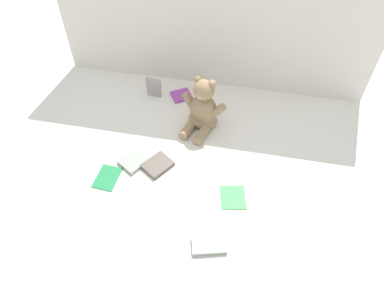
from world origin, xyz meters
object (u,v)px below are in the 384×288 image
book_case_3 (209,245)px  book_case_5 (134,161)px  book_case_0 (107,177)px  book_case_4 (154,87)px  teddy_bear (203,109)px  book_case_1 (158,165)px  book_case_2 (181,95)px  book_case_6 (233,197)px

book_case_3 → book_case_5: bearing=34.4°
book_case_0 → book_case_4: (0.06, 0.53, 0.05)m
teddy_bear → book_case_0: (-0.33, -0.38, -0.09)m
teddy_bear → book_case_3: 0.62m
teddy_bear → book_case_1: (-0.14, -0.28, -0.09)m
book_case_5 → book_case_1: bearing=-148.6°
teddy_bear → book_case_0: size_ratio=2.13×
book_case_4 → book_case_5: book_case_4 is taller
book_case_0 → book_case_2: book_case_2 is taller
book_case_0 → book_case_4: bearing=87.2°
book_case_1 → book_case_2: book_case_1 is taller
book_case_5 → teddy_bear: bearing=-99.0°
teddy_bear → book_case_0: teddy_bear is taller
teddy_bear → book_case_4: 0.31m
book_case_1 → book_case_3: bearing=164.8°
book_case_6 → book_case_5: bearing=155.3°
book_case_4 → book_case_6: book_case_4 is taller
teddy_bear → book_case_2: (-0.14, 0.17, -0.09)m
book_case_1 → book_case_3: 0.42m
teddy_bear → book_case_5: (-0.25, -0.28, -0.09)m
book_case_0 → book_case_5: bearing=53.6°
book_case_2 → book_case_3: bearing=-12.5°
teddy_bear → book_case_5: 0.38m
book_case_2 → book_case_3: (0.27, -0.77, 0.00)m
book_case_0 → book_case_6: (0.52, 0.00, -0.00)m
book_case_4 → book_case_3: bearing=-55.5°
book_case_0 → book_case_6: bearing=3.9°
book_case_4 → book_case_5: 0.43m
book_case_0 → book_case_3: (0.46, -0.22, 0.01)m
book_case_3 → book_case_5: 0.49m
book_case_2 → book_case_1: bearing=-32.2°
teddy_bear → book_case_5: size_ratio=2.43×
book_case_1 → book_case_6: book_case_1 is taller
book_case_4 → book_case_5: size_ratio=0.96×
book_case_5 → book_case_0: bearing=82.5°
book_case_6 → book_case_4: bearing=118.7°
book_case_3 → book_case_4: bearing=12.7°
teddy_bear → book_case_6: teddy_bear is taller
book_case_1 → book_case_2: bearing=-56.4°
book_case_1 → book_case_0: bearing=61.8°
book_case_1 → book_case_6: 0.34m
book_case_0 → book_case_3: bearing=-21.9°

